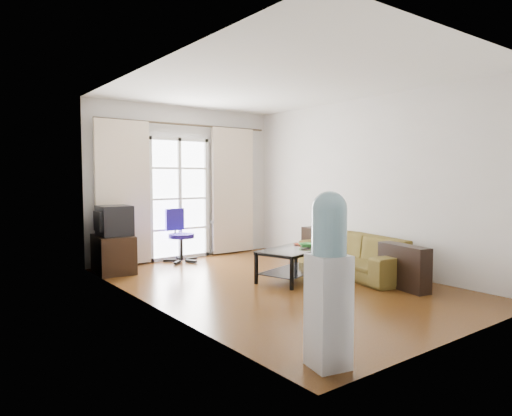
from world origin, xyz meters
The scene contains 20 objects.
floor centered at (0.00, 0.00, 0.00)m, with size 5.20×5.20×0.00m, color #5B3615.
ceiling centered at (0.00, 0.00, 2.70)m, with size 5.20×5.20×0.00m, color white.
wall_back centered at (0.00, 2.60, 1.35)m, with size 3.60×0.02×2.70m, color silver.
wall_front centered at (0.00, -2.60, 1.35)m, with size 3.60×0.02×2.70m, color silver.
wall_left centered at (-1.80, 0.00, 1.35)m, with size 0.02×5.20×2.70m, color silver.
wall_right centered at (1.80, 0.00, 1.35)m, with size 0.02×5.20×2.70m, color silver.
french_door centered at (-0.15, 2.54, 1.07)m, with size 1.16×0.06×2.15m.
curtain_rod centered at (0.00, 2.50, 2.38)m, with size 0.04×0.04×3.30m, color #4C3F2D.
curtain_left centered at (-1.20, 2.48, 1.20)m, with size 0.90×0.07×2.35m, color beige.
curtain_right centered at (0.95, 2.48, 1.20)m, with size 0.90×0.07×2.35m, color beige.
radiator centered at (0.80, 2.50, 0.33)m, with size 0.64×0.12×0.64m, color #9E9FA1.
sofa centered at (1.37, -0.19, 0.29)m, with size 1.18×2.13×0.59m, color brown.
coffee_table centered at (0.36, 0.06, 0.29)m, with size 1.24×0.92×0.45m.
bowl centered at (0.63, 0.11, 0.47)m, with size 0.24×0.24×0.05m, color green.
book centered at (0.61, 0.23, 0.46)m, with size 0.19×0.25×0.02m, color #933112.
remote centered at (0.45, -0.07, 0.46)m, with size 0.15×0.04×0.02m, color black.
tv_stand centered at (-1.51, 2.12, 0.29)m, with size 0.52×0.78×0.57m, color black.
crt_tv centered at (-1.51, 2.10, 0.80)m, with size 0.52×0.52×0.46m.
task_chair centered at (-0.28, 2.28, 0.27)m, with size 0.68×0.68×0.91m.
water_cooler centered at (-1.41, -2.31, 0.71)m, with size 0.33×0.33×1.36m.
Camera 1 is at (-3.92, -4.72, 1.47)m, focal length 32.00 mm.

